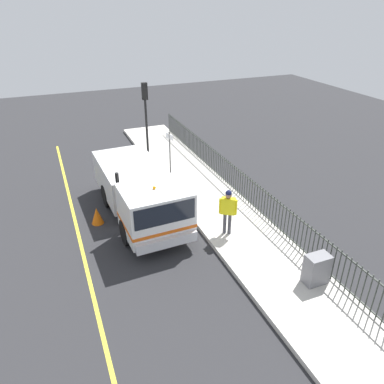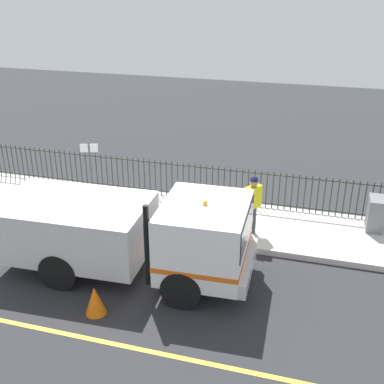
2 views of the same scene
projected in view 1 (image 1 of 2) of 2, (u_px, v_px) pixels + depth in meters
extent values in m
plane|color=#2B2B2D|center=(150.00, 218.00, 15.13)|extent=(48.95, 48.95, 0.00)
cube|color=beige|center=(214.00, 203.00, 16.06)|extent=(2.81, 22.25, 0.18)
cube|color=yellow|center=(78.00, 233.00, 14.17)|extent=(0.12, 20.03, 0.01)
cube|color=white|center=(155.00, 210.00, 13.09)|extent=(2.38, 2.08, 1.67)
cube|color=black|center=(155.00, 201.00, 12.92)|extent=(2.20, 2.12, 0.74)
cube|color=silver|center=(129.00, 177.00, 15.87)|extent=(2.45, 3.83, 1.36)
cube|color=silver|center=(167.00, 242.00, 12.54)|extent=(2.20, 0.29, 0.36)
cube|color=#DB5914|center=(156.00, 219.00, 13.26)|extent=(2.41, 2.10, 0.12)
cylinder|color=black|center=(179.00, 220.00, 14.10)|extent=(0.34, 0.97, 0.96)
cylinder|color=black|center=(127.00, 232.00, 13.34)|extent=(0.34, 0.97, 0.96)
cylinder|color=black|center=(153.00, 187.00, 16.57)|extent=(0.34, 0.97, 0.96)
cylinder|color=black|center=(107.00, 196.00, 15.81)|extent=(0.34, 0.97, 0.96)
sphere|color=orange|center=(154.00, 188.00, 12.68)|extent=(0.12, 0.12, 0.12)
cylinder|color=black|center=(119.00, 198.00, 13.53)|extent=(0.14, 0.14, 2.01)
cube|color=yellow|center=(228.00, 206.00, 13.29)|extent=(0.55, 0.47, 0.63)
sphere|color=#997051|center=(229.00, 195.00, 13.09)|extent=(0.24, 0.24, 0.24)
sphere|color=#14193F|center=(229.00, 193.00, 13.05)|extent=(0.22, 0.22, 0.22)
cylinder|color=#3F3F47|center=(230.00, 224.00, 13.62)|extent=(0.13, 0.13, 0.85)
cylinder|color=#3F3F47|center=(225.00, 223.00, 13.65)|extent=(0.13, 0.13, 0.85)
cylinder|color=yellow|center=(236.00, 207.00, 13.26)|extent=(0.09, 0.09, 0.60)
cylinder|color=yellow|center=(220.00, 206.00, 13.36)|extent=(0.09, 0.09, 0.60)
cylinder|color=#2D332D|center=(380.00, 302.00, 9.84)|extent=(0.04, 0.04, 1.24)
cylinder|color=#2D332D|center=(374.00, 297.00, 10.00)|extent=(0.04, 0.04, 1.24)
cylinder|color=#2D332D|center=(369.00, 293.00, 10.17)|extent=(0.04, 0.04, 1.24)
cylinder|color=#2D332D|center=(363.00, 288.00, 10.33)|extent=(0.04, 0.04, 1.24)
cylinder|color=#2D332D|center=(358.00, 283.00, 10.49)|extent=(0.04, 0.04, 1.24)
cylinder|color=#2D332D|center=(353.00, 279.00, 10.65)|extent=(0.04, 0.04, 1.24)
cylinder|color=#2D332D|center=(348.00, 275.00, 10.81)|extent=(0.04, 0.04, 1.24)
cylinder|color=#2D332D|center=(343.00, 271.00, 10.97)|extent=(0.04, 0.04, 1.24)
cylinder|color=#2D332D|center=(339.00, 267.00, 11.13)|extent=(0.04, 0.04, 1.24)
cylinder|color=#2D332D|center=(334.00, 263.00, 11.30)|extent=(0.04, 0.04, 1.24)
cylinder|color=#2D332D|center=(330.00, 259.00, 11.46)|extent=(0.04, 0.04, 1.24)
cylinder|color=#2D332D|center=(325.00, 256.00, 11.62)|extent=(0.04, 0.04, 1.24)
cylinder|color=#2D332D|center=(321.00, 252.00, 11.78)|extent=(0.04, 0.04, 1.24)
cylinder|color=#2D332D|center=(317.00, 249.00, 11.94)|extent=(0.04, 0.04, 1.24)
cylinder|color=#2D332D|center=(313.00, 245.00, 12.10)|extent=(0.04, 0.04, 1.24)
cylinder|color=#2D332D|center=(309.00, 242.00, 12.26)|extent=(0.04, 0.04, 1.24)
cylinder|color=#2D332D|center=(306.00, 239.00, 12.43)|extent=(0.04, 0.04, 1.24)
cylinder|color=#2D332D|center=(302.00, 236.00, 12.59)|extent=(0.04, 0.04, 1.24)
cylinder|color=#2D332D|center=(298.00, 233.00, 12.75)|extent=(0.04, 0.04, 1.24)
cylinder|color=#2D332D|center=(295.00, 230.00, 12.91)|extent=(0.04, 0.04, 1.24)
cylinder|color=#2D332D|center=(291.00, 227.00, 13.07)|extent=(0.04, 0.04, 1.24)
cylinder|color=#2D332D|center=(288.00, 224.00, 13.23)|extent=(0.04, 0.04, 1.24)
cylinder|color=#2D332D|center=(285.00, 221.00, 13.39)|extent=(0.04, 0.04, 1.24)
cylinder|color=#2D332D|center=(282.00, 219.00, 13.56)|extent=(0.04, 0.04, 1.24)
cylinder|color=#2D332D|center=(279.00, 216.00, 13.72)|extent=(0.04, 0.04, 1.24)
cylinder|color=#2D332D|center=(276.00, 214.00, 13.88)|extent=(0.04, 0.04, 1.24)
cylinder|color=#2D332D|center=(273.00, 211.00, 14.04)|extent=(0.04, 0.04, 1.24)
cylinder|color=#2D332D|center=(270.00, 209.00, 14.20)|extent=(0.04, 0.04, 1.24)
cylinder|color=#2D332D|center=(267.00, 206.00, 14.36)|extent=(0.04, 0.04, 1.24)
cylinder|color=#2D332D|center=(264.00, 204.00, 14.53)|extent=(0.04, 0.04, 1.24)
cylinder|color=#2D332D|center=(262.00, 202.00, 14.69)|extent=(0.04, 0.04, 1.24)
cylinder|color=#2D332D|center=(259.00, 199.00, 14.85)|extent=(0.04, 0.04, 1.24)
cylinder|color=#2D332D|center=(257.00, 197.00, 15.01)|extent=(0.04, 0.04, 1.24)
cylinder|color=#2D332D|center=(254.00, 195.00, 15.17)|extent=(0.04, 0.04, 1.24)
cylinder|color=#2D332D|center=(252.00, 193.00, 15.33)|extent=(0.04, 0.04, 1.24)
cylinder|color=#2D332D|center=(249.00, 191.00, 15.49)|extent=(0.04, 0.04, 1.24)
cylinder|color=#2D332D|center=(247.00, 189.00, 15.66)|extent=(0.04, 0.04, 1.24)
cylinder|color=#2D332D|center=(245.00, 187.00, 15.82)|extent=(0.04, 0.04, 1.24)
cylinder|color=#2D332D|center=(242.00, 185.00, 15.98)|extent=(0.04, 0.04, 1.24)
cylinder|color=#2D332D|center=(240.00, 183.00, 16.14)|extent=(0.04, 0.04, 1.24)
cylinder|color=#2D332D|center=(238.00, 181.00, 16.30)|extent=(0.04, 0.04, 1.24)
cylinder|color=#2D332D|center=(236.00, 180.00, 16.46)|extent=(0.04, 0.04, 1.24)
cylinder|color=#2D332D|center=(234.00, 178.00, 16.62)|extent=(0.04, 0.04, 1.24)
cylinder|color=#2D332D|center=(232.00, 176.00, 16.79)|extent=(0.04, 0.04, 1.24)
cylinder|color=#2D332D|center=(230.00, 174.00, 16.95)|extent=(0.04, 0.04, 1.24)
cylinder|color=#2D332D|center=(228.00, 173.00, 17.11)|extent=(0.04, 0.04, 1.24)
cylinder|color=#2D332D|center=(226.00, 171.00, 17.27)|extent=(0.04, 0.04, 1.24)
cylinder|color=#2D332D|center=(224.00, 170.00, 17.43)|extent=(0.04, 0.04, 1.24)
cylinder|color=#2D332D|center=(222.00, 168.00, 17.59)|extent=(0.04, 0.04, 1.24)
cylinder|color=#2D332D|center=(220.00, 166.00, 17.75)|extent=(0.04, 0.04, 1.24)
cylinder|color=#2D332D|center=(218.00, 165.00, 17.92)|extent=(0.04, 0.04, 1.24)
cylinder|color=#2D332D|center=(217.00, 163.00, 18.08)|extent=(0.04, 0.04, 1.24)
cylinder|color=#2D332D|center=(215.00, 162.00, 18.24)|extent=(0.04, 0.04, 1.24)
cylinder|color=#2D332D|center=(213.00, 160.00, 18.40)|extent=(0.04, 0.04, 1.24)
cylinder|color=#2D332D|center=(212.00, 159.00, 18.56)|extent=(0.04, 0.04, 1.24)
cylinder|color=#2D332D|center=(210.00, 158.00, 18.72)|extent=(0.04, 0.04, 1.24)
cylinder|color=#2D332D|center=(208.00, 156.00, 18.88)|extent=(0.04, 0.04, 1.24)
cylinder|color=#2D332D|center=(207.00, 155.00, 19.05)|extent=(0.04, 0.04, 1.24)
cylinder|color=#2D332D|center=(205.00, 154.00, 19.21)|extent=(0.04, 0.04, 1.24)
cylinder|color=#2D332D|center=(204.00, 152.00, 19.37)|extent=(0.04, 0.04, 1.24)
cylinder|color=#2D332D|center=(202.00, 151.00, 19.53)|extent=(0.04, 0.04, 1.24)
cylinder|color=#2D332D|center=(201.00, 150.00, 19.69)|extent=(0.04, 0.04, 1.24)
cylinder|color=#2D332D|center=(199.00, 149.00, 19.85)|extent=(0.04, 0.04, 1.24)
cylinder|color=#2D332D|center=(198.00, 147.00, 20.02)|extent=(0.04, 0.04, 1.24)
cylinder|color=#2D332D|center=(196.00, 146.00, 20.18)|extent=(0.04, 0.04, 1.24)
cylinder|color=#2D332D|center=(195.00, 145.00, 20.34)|extent=(0.04, 0.04, 1.24)
cylinder|color=#2D332D|center=(194.00, 144.00, 20.50)|extent=(0.04, 0.04, 1.24)
cylinder|color=#2D332D|center=(192.00, 143.00, 20.66)|extent=(0.04, 0.04, 1.24)
cylinder|color=#2D332D|center=(191.00, 141.00, 20.82)|extent=(0.04, 0.04, 1.24)
cylinder|color=#2D332D|center=(190.00, 140.00, 20.98)|extent=(0.04, 0.04, 1.24)
cylinder|color=#2D332D|center=(188.00, 139.00, 21.15)|extent=(0.04, 0.04, 1.24)
cylinder|color=#2D332D|center=(187.00, 138.00, 21.31)|extent=(0.04, 0.04, 1.24)
cylinder|color=#2D332D|center=(186.00, 137.00, 21.47)|extent=(0.04, 0.04, 1.24)
cylinder|color=#2D332D|center=(185.00, 136.00, 21.63)|extent=(0.04, 0.04, 1.24)
cylinder|color=#2D332D|center=(183.00, 135.00, 21.79)|extent=(0.04, 0.04, 1.24)
cylinder|color=#2D332D|center=(182.00, 134.00, 21.95)|extent=(0.04, 0.04, 1.24)
cylinder|color=#2D332D|center=(181.00, 133.00, 22.11)|extent=(0.04, 0.04, 1.24)
cylinder|color=#2D332D|center=(180.00, 132.00, 22.28)|extent=(0.04, 0.04, 1.24)
cylinder|color=#2D332D|center=(179.00, 131.00, 22.44)|extent=(0.04, 0.04, 1.24)
cylinder|color=#2D332D|center=(178.00, 130.00, 22.60)|extent=(0.04, 0.04, 1.24)
cylinder|color=#2D332D|center=(176.00, 129.00, 22.76)|extent=(0.04, 0.04, 1.24)
cylinder|color=#2D332D|center=(175.00, 128.00, 22.92)|extent=(0.04, 0.04, 1.24)
cylinder|color=#2D332D|center=(174.00, 127.00, 23.08)|extent=(0.04, 0.04, 1.24)
cylinder|color=#2D332D|center=(173.00, 126.00, 23.24)|extent=(0.04, 0.04, 1.24)
cylinder|color=#2D332D|center=(172.00, 126.00, 23.41)|extent=(0.04, 0.04, 1.24)
cylinder|color=#2D332D|center=(171.00, 125.00, 23.57)|extent=(0.04, 0.04, 1.24)
cylinder|color=#2D332D|center=(170.00, 124.00, 23.73)|extent=(0.04, 0.04, 1.24)
cylinder|color=#2D332D|center=(169.00, 123.00, 23.89)|extent=(0.04, 0.04, 1.24)
cube|color=#2D332D|center=(241.00, 172.00, 15.90)|extent=(0.04, 18.91, 0.04)
cube|color=#2D332D|center=(239.00, 193.00, 16.36)|extent=(0.04, 18.91, 0.04)
cylinder|color=black|center=(146.00, 121.00, 19.53)|extent=(0.12, 0.12, 4.01)
cube|color=black|center=(145.00, 91.00, 18.79)|extent=(0.33, 0.25, 0.85)
sphere|color=red|center=(144.00, 86.00, 18.67)|extent=(0.16, 0.16, 0.16)
sphere|color=yellow|center=(145.00, 91.00, 18.79)|extent=(0.16, 0.16, 0.16)
sphere|color=green|center=(145.00, 96.00, 18.91)|extent=(0.16, 0.16, 0.16)
cube|color=slate|center=(317.00, 269.00, 11.24)|extent=(0.73, 0.47, 0.98)
cone|color=orange|center=(97.00, 216.00, 14.62)|extent=(0.48, 0.48, 0.68)
cylinder|color=#4C4C4C|center=(170.00, 159.00, 16.86)|extent=(0.06, 0.06, 2.55)
cube|color=white|center=(169.00, 136.00, 16.35)|extent=(0.18, 0.49, 0.24)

